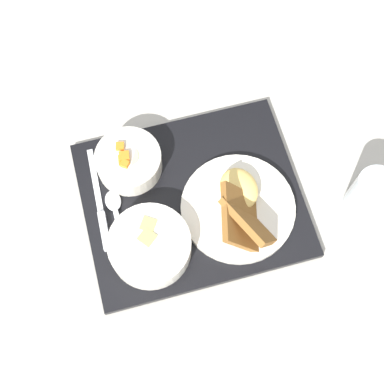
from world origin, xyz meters
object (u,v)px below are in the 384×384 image
object	(u,v)px
glass_water	(369,196)
plate_main	(240,207)
spoon	(117,216)
bowl_soup	(150,246)
knife	(101,216)
bowl_salad	(129,161)

from	to	relation	value
glass_water	plate_main	bearing A→B (deg)	161.63
spoon	glass_water	distance (m)	0.45
bowl_soup	plate_main	bearing A→B (deg)	1.93
bowl_soup	knife	bearing A→B (deg)	123.17
spoon	glass_water	bearing A→B (deg)	-101.88
bowl_soup	plate_main	distance (m)	0.17
bowl_soup	plate_main	size ratio (longest dim) A/B	0.69
plate_main	glass_water	distance (m)	0.23
bowl_salad	glass_water	distance (m)	0.43
plate_main	knife	size ratio (longest dim) A/B	1.04
bowl_soup	spoon	xyz separation A→B (m)	(-0.03, 0.08, -0.02)
bowl_salad	spoon	size ratio (longest dim) A/B	0.84
bowl_salad	spoon	world-z (taller)	bowl_salad
bowl_salad	bowl_soup	xyz separation A→B (m)	(-0.02, -0.16, 0.00)
plate_main	knife	bearing A→B (deg)	159.96
bowl_salad	spoon	bearing A→B (deg)	-124.21
glass_water	knife	bearing A→B (deg)	160.76
plate_main	spoon	size ratio (longest dim) A/B	1.42
plate_main	spoon	bearing A→B (deg)	159.92
bowl_salad	glass_water	xyz separation A→B (m)	(0.37, -0.23, 0.00)
bowl_soup	knife	xyz separation A→B (m)	(-0.06, 0.09, -0.02)
bowl_soup	plate_main	world-z (taller)	plate_main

